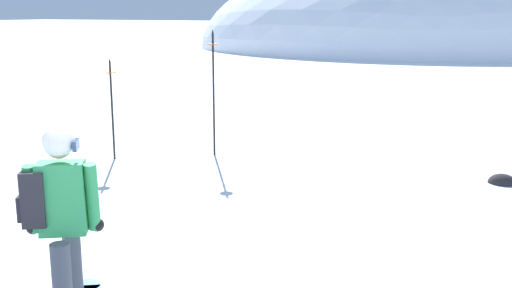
# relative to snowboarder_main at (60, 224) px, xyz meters

# --- Properties ---
(ridge_peak_main) EXTENTS (29.79, 26.81, 13.12)m
(ridge_peak_main) POSITION_rel_snowboarder_main_xyz_m (-6.57, 41.18, -0.92)
(ridge_peak_main) COLOR white
(ridge_peak_main) RESTS_ON ground
(snowboarder_main) EXTENTS (1.13, 1.59, 1.71)m
(snowboarder_main) POSITION_rel_snowboarder_main_xyz_m (0.00, 0.00, 0.00)
(snowboarder_main) COLOR blue
(snowboarder_main) RESTS_ON ground
(piste_marker_near) EXTENTS (0.20, 0.20, 2.27)m
(piste_marker_near) POSITION_rel_snowboarder_main_xyz_m (-2.02, 5.95, 0.36)
(piste_marker_near) COLOR black
(piste_marker_near) RESTS_ON ground
(piste_marker_far) EXTENTS (0.20, 0.20, 1.80)m
(piste_marker_far) POSITION_rel_snowboarder_main_xyz_m (-3.46, 4.90, 0.11)
(piste_marker_far) COLOR black
(piste_marker_far) RESTS_ON ground
(rock_dark) EXTENTS (0.45, 0.38, 0.32)m
(rock_dark) POSITION_rel_snowboarder_main_xyz_m (-2.59, 2.76, -0.92)
(rock_dark) COLOR #4C4742
(rock_dark) RESTS_ON ground
(rock_mid) EXTENTS (0.43, 0.36, 0.30)m
(rock_mid) POSITION_rel_snowboarder_main_xyz_m (2.88, 6.23, -0.92)
(rock_mid) COLOR #282628
(rock_mid) RESTS_ON ground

